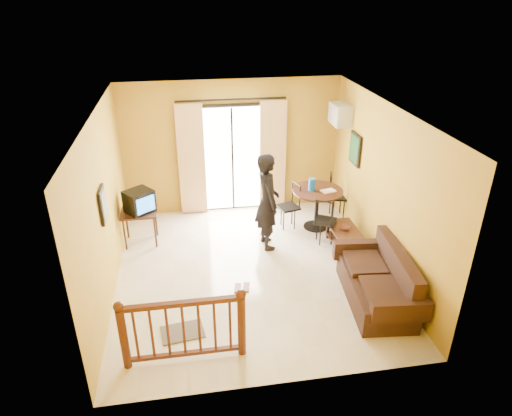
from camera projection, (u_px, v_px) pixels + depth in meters
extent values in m
plane|color=beige|center=(250.00, 271.00, 7.90)|extent=(5.00, 5.00, 0.00)
plane|color=white|center=(249.00, 111.00, 6.65)|extent=(5.00, 5.00, 0.00)
plane|color=#B78C23|center=(232.00, 147.00, 9.48)|extent=(4.50, 0.00, 4.50)
plane|color=#B78C23|center=(283.00, 292.00, 5.07)|extent=(4.50, 0.00, 4.50)
plane|color=#B78C23|center=(104.00, 208.00, 6.95)|extent=(0.00, 5.00, 5.00)
plane|color=#B78C23|center=(383.00, 189.00, 7.60)|extent=(0.00, 5.00, 5.00)
cube|color=black|center=(232.00, 159.00, 9.58)|extent=(1.34, 0.03, 2.34)
cube|color=white|center=(232.00, 160.00, 9.55)|extent=(1.20, 0.04, 2.20)
cube|color=black|center=(233.00, 160.00, 9.53)|extent=(0.04, 0.02, 2.20)
cube|color=#FCF7BF|center=(192.00, 160.00, 9.36)|extent=(0.55, 0.08, 2.35)
cube|color=#FCF7BF|center=(273.00, 156.00, 9.61)|extent=(0.55, 0.08, 2.35)
cylinder|color=black|center=(231.00, 99.00, 8.94)|extent=(2.20, 0.04, 0.04)
cube|color=black|center=(139.00, 212.00, 8.48)|extent=(0.66, 0.55, 0.04)
cylinder|color=black|center=(125.00, 234.00, 8.39)|extent=(0.04, 0.04, 0.64)
cylinder|color=black|center=(155.00, 232.00, 8.47)|extent=(0.04, 0.04, 0.64)
cylinder|color=black|center=(127.00, 223.00, 8.78)|extent=(0.04, 0.04, 0.64)
cylinder|color=black|center=(156.00, 221.00, 8.86)|extent=(0.04, 0.04, 0.64)
cube|color=black|center=(139.00, 201.00, 8.39)|extent=(0.62, 0.61, 0.42)
cube|color=#2986F6|center=(146.00, 205.00, 8.25)|extent=(0.31, 0.24, 0.30)
cube|color=black|center=(103.00, 205.00, 6.71)|extent=(0.04, 0.42, 0.52)
cube|color=#555349|center=(105.00, 205.00, 6.71)|extent=(0.01, 0.34, 0.44)
cylinder|color=black|center=(318.00, 191.00, 8.95)|extent=(0.99, 0.99, 0.04)
cylinder|color=black|center=(317.00, 209.00, 9.13)|extent=(0.08, 0.08, 0.81)
cylinder|color=black|center=(315.00, 226.00, 9.31)|extent=(0.49, 0.49, 0.03)
cylinder|color=blue|center=(312.00, 184.00, 8.88)|extent=(0.13, 0.13, 0.25)
cube|color=silver|center=(328.00, 191.00, 8.88)|extent=(0.32, 0.25, 0.02)
cube|color=silver|center=(340.00, 114.00, 8.97)|extent=(0.30, 0.60, 0.40)
cube|color=gray|center=(333.00, 115.00, 8.94)|extent=(0.02, 0.56, 0.36)
cube|color=black|center=(355.00, 149.00, 8.63)|extent=(0.04, 0.50, 0.60)
cube|color=black|center=(354.00, 149.00, 8.63)|extent=(0.01, 0.42, 0.52)
cube|color=black|center=(345.00, 230.00, 8.45)|extent=(0.48, 0.87, 0.04)
cube|color=black|center=(343.00, 242.00, 8.56)|extent=(0.44, 0.83, 0.03)
cube|color=black|center=(341.00, 250.00, 8.16)|extent=(0.05, 0.05, 0.37)
cube|color=black|center=(361.00, 248.00, 8.22)|extent=(0.05, 0.05, 0.37)
cube|color=black|center=(328.00, 229.00, 8.84)|extent=(0.05, 0.05, 0.37)
cube|color=black|center=(347.00, 228.00, 8.90)|extent=(0.05, 0.05, 0.37)
imported|color=brown|center=(345.00, 228.00, 8.42)|extent=(0.23, 0.23, 0.06)
cube|color=#321B13|center=(375.00, 289.00, 7.08)|extent=(1.00, 1.75, 0.42)
cube|color=#321B13|center=(397.00, 268.00, 6.97)|extent=(0.36, 1.68, 0.57)
cube|color=#321B13|center=(400.00, 311.00, 6.26)|extent=(0.85, 0.25, 0.31)
cube|color=#321B13|center=(358.00, 249.00, 7.70)|extent=(0.85, 0.25, 0.31)
cube|color=#321B13|center=(384.00, 291.00, 6.65)|extent=(0.64, 0.73, 0.10)
cube|color=#321B13|center=(365.00, 264.00, 7.29)|extent=(0.64, 0.73, 0.10)
imported|color=black|center=(267.00, 202.00, 8.27)|extent=(0.51, 0.71, 1.83)
cylinder|color=#471E0F|center=(124.00, 339.00, 5.74)|extent=(0.11, 0.11, 0.92)
cylinder|color=#471E0F|center=(242.00, 326.00, 5.96)|extent=(0.11, 0.11, 0.92)
sphere|color=#471E0F|center=(118.00, 307.00, 5.51)|extent=(0.13, 0.13, 0.13)
sphere|color=#471E0F|center=(241.00, 294.00, 5.73)|extent=(0.13, 0.13, 0.13)
cube|color=#471E0F|center=(181.00, 304.00, 5.64)|extent=(1.55, 0.08, 0.06)
cube|color=#471E0F|center=(186.00, 353.00, 6.01)|extent=(1.55, 0.06, 0.05)
cube|color=#5A5148|center=(183.00, 332.00, 6.51)|extent=(0.65, 0.48, 0.02)
cube|color=brown|center=(238.00, 288.00, 7.43)|extent=(0.15, 0.26, 0.03)
cube|color=brown|center=(246.00, 287.00, 7.45)|extent=(0.15, 0.26, 0.03)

